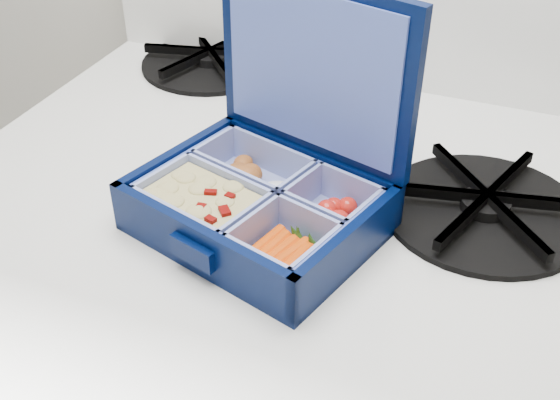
% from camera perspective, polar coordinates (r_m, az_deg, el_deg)
% --- Properties ---
extents(bento_box, '(0.24, 0.21, 0.05)m').
position_cam_1_polar(bento_box, '(0.63, -1.81, -0.58)').
color(bento_box, black).
rests_on(bento_box, stove).
extents(burner_grate, '(0.23, 0.23, 0.03)m').
position_cam_1_polar(burner_grate, '(0.68, 16.39, -0.16)').
color(burner_grate, black).
rests_on(burner_grate, stove).
extents(burner_grate_rear, '(0.22, 0.22, 0.02)m').
position_cam_1_polar(burner_grate_rear, '(0.94, -5.67, 11.42)').
color(burner_grate_rear, black).
rests_on(burner_grate_rear, stove).
extents(fork, '(0.18, 0.13, 0.01)m').
position_cam_1_polar(fork, '(0.71, 11.67, 1.36)').
color(fork, silver).
rests_on(fork, stove).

